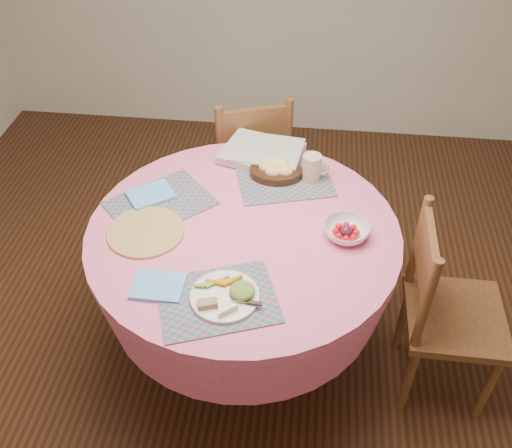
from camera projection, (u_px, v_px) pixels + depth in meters
The scene contains 15 objects.
ground at pixel (246, 345), 2.73m from camera, with size 4.00×4.00×0.00m, color #331C0F.
dining_table at pixel (244, 264), 2.37m from camera, with size 1.24×1.24×0.75m.
chair_right at pixel (444, 309), 2.30m from camera, with size 0.40×0.42×0.89m.
chair_back at pixel (249, 164), 3.05m from camera, with size 0.53×0.52×0.91m.
placemat_front at pixel (218, 300), 1.96m from camera, with size 0.40×0.30×0.01m, color #157971.
placemat_left at pixel (160, 203), 2.35m from camera, with size 0.40×0.30×0.01m, color #157971.
placemat_back at pixel (285, 180), 2.47m from camera, with size 0.40×0.30×0.01m, color #157971.
wicker_trivet at pixel (146, 232), 2.22m from camera, with size 0.30×0.30×0.01m, color #AE864B.
napkin_near at pixel (158, 286), 2.00m from camera, with size 0.18×0.14×0.01m, color #5EAEF3.
napkin_far at pixel (151, 195), 2.38m from camera, with size 0.18×0.14×0.01m, color #5EAEF3.
dinner_plate at pixel (227, 296), 1.95m from camera, with size 0.24×0.25×0.05m.
bread_bowl at pixel (276, 169), 2.48m from camera, with size 0.23×0.23×0.08m.
latte_mug at pixel (312, 167), 2.44m from camera, with size 0.12×0.08×0.12m.
fruit_bowl at pixel (346, 231), 2.19m from camera, with size 0.23×0.23×0.06m.
newspaper_stack at pixel (262, 152), 2.59m from camera, with size 0.40×0.35×0.04m.
Camera 1 is at (0.24, -1.65, 2.24)m, focal length 40.00 mm.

